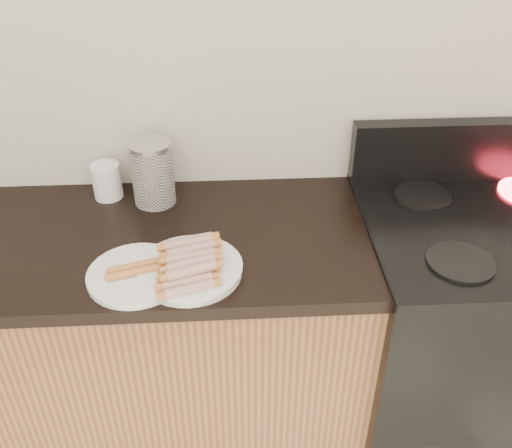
{
  "coord_description": "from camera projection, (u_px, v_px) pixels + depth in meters",
  "views": [
    {
      "loc": [
        0.0,
        0.35,
        1.86
      ],
      "look_at": [
        0.07,
        1.62,
        0.98
      ],
      "focal_mm": 40.0,
      "sensor_mm": 36.0,
      "label": 1
    }
  ],
  "objects": [
    {
      "name": "stove",
      "position": [
        464.0,
        336.0,
        1.92
      ],
      "size": [
        0.76,
        0.65,
        0.91
      ],
      "color": "black",
      "rests_on": "floor"
    },
    {
      "name": "hotdog_pile",
      "position": [
        190.0,
        261.0,
        1.48
      ],
      "size": [
        0.13,
        0.26,
        0.05
      ],
      "rotation": [
        0.0,
        0.0,
        0.25
      ],
      "color": "brown",
      "rests_on": "main_plate"
    },
    {
      "name": "cabinet_base",
      "position": [
        21.0,
        357.0,
        1.88
      ],
      "size": [
        2.2,
        0.59,
        0.86
      ],
      "primitive_type": "cube",
      "color": "#8F603A",
      "rests_on": "floor"
    },
    {
      "name": "canister",
      "position": [
        153.0,
        173.0,
        1.73
      ],
      "size": [
        0.13,
        0.13,
        0.2
      ],
      "rotation": [
        0.0,
        0.0,
        0.38
      ],
      "color": "white",
      "rests_on": "counter_slab"
    },
    {
      "name": "main_plate",
      "position": [
        190.0,
        270.0,
        1.49
      ],
      "size": [
        0.35,
        0.35,
        0.02
      ],
      "primitive_type": "cylinder",
      "rotation": [
        0.0,
        0.0,
        0.36
      ],
      "color": "white",
      "rests_on": "counter_slab"
    },
    {
      "name": "stove_panel",
      "position": [
        468.0,
        150.0,
        1.84
      ],
      "size": [
        0.76,
        0.06,
        0.2
      ],
      "primitive_type": "cube",
      "color": "black",
      "rests_on": "stove"
    },
    {
      "name": "mug",
      "position": [
        107.0,
        181.0,
        1.78
      ],
      "size": [
        0.11,
        0.11,
        0.11
      ],
      "primitive_type": "cylinder",
      "rotation": [
        0.0,
        0.0,
        -0.27
      ],
      "color": "white",
      "rests_on": "counter_slab"
    },
    {
      "name": "wall_back",
      "position": [
        224.0,
        62.0,
        1.67
      ],
      "size": [
        4.0,
        0.04,
        2.6
      ],
      "primitive_type": "cube",
      "color": "silver",
      "rests_on": "ground"
    },
    {
      "name": "burner_far_left",
      "position": [
        422.0,
        195.0,
        1.79
      ],
      "size": [
        0.18,
        0.18,
        0.01
      ],
      "primitive_type": "cylinder",
      "color": "black",
      "rests_on": "stove"
    },
    {
      "name": "plain_sausages",
      "position": [
        135.0,
        269.0,
        1.47
      ],
      "size": [
        0.13,
        0.08,
        0.02
      ],
      "rotation": [
        0.0,
        0.0,
        0.27
      ],
      "color": "#DC864A",
      "rests_on": "side_plate"
    },
    {
      "name": "burner_near_left",
      "position": [
        460.0,
        262.0,
        1.51
      ],
      "size": [
        0.18,
        0.18,
        0.01
      ],
      "primitive_type": "cylinder",
      "color": "black",
      "rests_on": "stove"
    },
    {
      "name": "side_plate",
      "position": [
        136.0,
        275.0,
        1.48
      ],
      "size": [
        0.32,
        0.32,
        0.02
      ],
      "primitive_type": "cylinder",
      "rotation": [
        0.0,
        0.0,
        0.33
      ],
      "color": "white",
      "rests_on": "counter_slab"
    }
  ]
}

